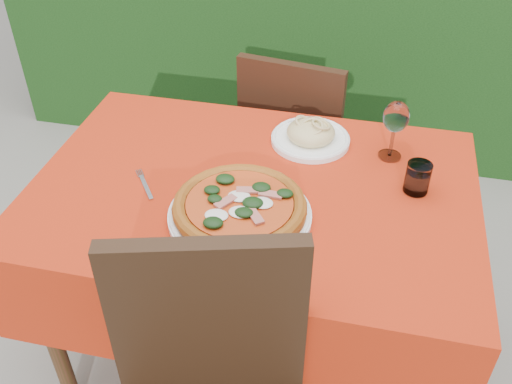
% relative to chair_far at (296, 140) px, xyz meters
% --- Properties ---
extents(ground, '(60.00, 60.00, 0.00)m').
position_rel_chair_far_xyz_m(ground, '(-0.02, -0.64, -0.50)').
color(ground, slate).
rests_on(ground, ground).
extents(dining_table, '(1.26, 0.86, 0.75)m').
position_rel_chair_far_xyz_m(dining_table, '(-0.02, -0.64, 0.10)').
color(dining_table, '#472616').
rests_on(dining_table, ground).
extents(chair_far, '(0.45, 0.45, 0.87)m').
position_rel_chair_far_xyz_m(chair_far, '(0.00, 0.00, 0.00)').
color(chair_far, black).
rests_on(chair_far, ground).
extents(pizza_plate, '(0.41, 0.41, 0.07)m').
position_rel_chair_far_xyz_m(pizza_plate, '(-0.03, -0.78, 0.28)').
color(pizza_plate, white).
rests_on(pizza_plate, dining_table).
extents(pasta_plate, '(0.25, 0.25, 0.07)m').
position_rel_chair_far_xyz_m(pasta_plate, '(0.10, -0.38, 0.27)').
color(pasta_plate, white).
rests_on(pasta_plate, dining_table).
extents(water_glass, '(0.07, 0.07, 0.09)m').
position_rel_chair_far_xyz_m(water_glass, '(0.42, -0.56, 0.29)').
color(water_glass, silver).
rests_on(water_glass, dining_table).
extents(wine_glass, '(0.08, 0.08, 0.19)m').
position_rel_chair_far_xyz_m(wine_glass, '(0.35, -0.40, 0.38)').
color(wine_glass, silver).
rests_on(wine_glass, dining_table).
extents(fork, '(0.11, 0.14, 0.00)m').
position_rel_chair_far_xyz_m(fork, '(-0.32, -0.72, 0.25)').
color(fork, '#B4B4BB').
rests_on(fork, dining_table).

